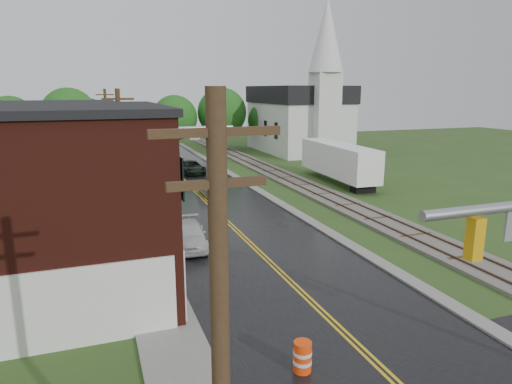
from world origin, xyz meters
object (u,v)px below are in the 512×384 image
traffic_signal_far (165,146)px  semi_trailer (339,160)px  utility_pole_b (122,162)px  pickup_white (189,235)px  church (302,112)px  utility_pole_c (108,131)px  suv_dark (192,168)px  tree_left_c (28,139)px  utility_pole_a (221,377)px  tree_left_e (87,129)px  construction_barrel (302,357)px  sedan_silver (209,188)px

traffic_signal_far → semi_trailer: traffic_signal_far is taller
utility_pole_b → pickup_white: utility_pole_b is taller
church → utility_pole_c: 28.54m
pickup_white → utility_pole_b: bearing=146.7°
traffic_signal_far → suv_dark: bearing=71.7°
traffic_signal_far → pickup_white: 8.90m
pickup_white → tree_left_c: bearing=123.5°
traffic_signal_far → utility_pole_c: utility_pole_c is taller
utility_pole_c → tree_left_c: (-7.05, -4.10, -0.21)m
utility_pole_a → pickup_white: utility_pole_a is taller
utility_pole_a → suv_dark: 43.17m
suv_dark → semi_trailer: bearing=-40.4°
tree_left_c → tree_left_e: size_ratio=0.94×
utility_pole_b → construction_barrel: (4.30, -16.04, -4.19)m
tree_left_e → semi_trailer: (22.81, -13.42, -2.56)m
church → pickup_white: (-23.48, -34.53, -5.16)m
church → semi_trailer: size_ratio=1.66×
tree_left_e → semi_trailer: tree_left_e is taller
church → tree_left_e: size_ratio=2.45×
tree_left_c → suv_dark: bearing=8.4°
church → utility_pole_a: size_ratio=2.22×
church → suv_dark: bearing=-147.9°
utility_pole_c → semi_trailer: size_ratio=0.75×
sedan_silver → utility_pole_b: bearing=-131.4°
utility_pole_c → construction_barrel: 38.51m
church → tree_left_e: church is taller
traffic_signal_far → sedan_silver: bearing=46.5°
utility_pole_c → pickup_white: (3.32, -24.79, -4.04)m
utility_pole_c → tree_left_e: utility_pole_c is taller
traffic_signal_far → church: bearing=48.7°
sedan_silver → construction_barrel: 25.75m
utility_pole_c → pickup_white: size_ratio=1.93×
tree_left_c → sedan_silver: size_ratio=2.03×
tree_left_c → church: bearing=22.2°
church → pickup_white: size_ratio=4.28×
suv_dark → semi_trailer: (12.43, -9.69, 1.58)m
semi_trailer → utility_pole_b: bearing=-153.2°
traffic_signal_far → sedan_silver: traffic_signal_far is taller
tree_left_c → utility_pole_c: bearing=30.2°
utility_pole_c → tree_left_e: size_ratio=1.10×
tree_left_c → tree_left_e: tree_left_e is taller
utility_pole_c → semi_trailer: utility_pole_c is taller
utility_pole_b → suv_dark: size_ratio=1.84×
utility_pole_c → tree_left_e: (-2.05, 1.90, 0.09)m
church → tree_left_e: bearing=-164.8°
sedan_silver → construction_barrel: (-3.30, -25.53, -0.09)m
suv_dark → construction_barrel: suv_dark is taller
utility_pole_b → sedan_silver: utility_pole_b is taller
church → sedan_silver: bearing=-130.8°
church → utility_pole_b: church is taller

